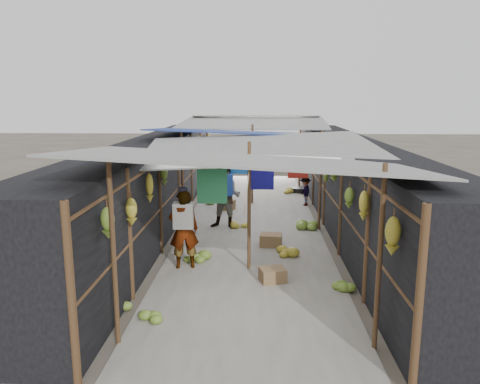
# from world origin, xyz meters

# --- Properties ---
(ground) EXTENTS (80.00, 80.00, 0.00)m
(ground) POSITION_xyz_m (0.00, 0.00, 0.00)
(ground) COLOR #6B6356
(ground) RESTS_ON ground
(aisle_slab) EXTENTS (3.60, 16.00, 0.02)m
(aisle_slab) POSITION_xyz_m (0.00, 6.50, 0.01)
(aisle_slab) COLOR #9E998E
(aisle_slab) RESTS_ON ground
(stall_left) EXTENTS (1.40, 15.00, 2.30)m
(stall_left) POSITION_xyz_m (-2.70, 6.50, 1.15)
(stall_left) COLOR black
(stall_left) RESTS_ON ground
(stall_right) EXTENTS (1.40, 15.00, 2.30)m
(stall_right) POSITION_xyz_m (2.70, 6.50, 1.15)
(stall_right) COLOR black
(stall_right) RESTS_ON ground
(crate_near) EXTENTS (0.55, 0.48, 0.28)m
(crate_near) POSITION_xyz_m (0.46, 2.33, 0.14)
(crate_near) COLOR #93754A
(crate_near) RESTS_ON ground
(crate_mid) EXTENTS (0.54, 0.45, 0.30)m
(crate_mid) POSITION_xyz_m (0.49, 4.51, 0.15)
(crate_mid) COLOR #93754A
(crate_mid) RESTS_ON ground
(crate_back) EXTENTS (0.58, 0.53, 0.31)m
(crate_back) POSITION_xyz_m (-0.80, 8.11, 0.15)
(crate_back) COLOR #93754A
(crate_back) RESTS_ON ground
(black_basin) EXTENTS (0.62, 0.62, 0.19)m
(black_basin) POSITION_xyz_m (1.70, 10.96, 0.09)
(black_basin) COLOR black
(black_basin) RESTS_ON ground
(vendor_elderly) EXTENTS (0.67, 0.52, 1.64)m
(vendor_elderly) POSITION_xyz_m (-1.32, 3.02, 0.82)
(vendor_elderly) COLOR silver
(vendor_elderly) RESTS_ON ground
(shopper_blue) EXTENTS (0.99, 0.85, 1.75)m
(shopper_blue) POSITION_xyz_m (-0.68, 6.02, 0.87)
(shopper_blue) COLOR #2155A5
(shopper_blue) RESTS_ON ground
(vendor_seated) EXTENTS (0.46, 0.67, 0.96)m
(vendor_seated) POSITION_xyz_m (1.70, 8.76, 0.48)
(vendor_seated) COLOR #534D48
(vendor_seated) RESTS_ON ground
(market_canopy) EXTENTS (5.62, 15.20, 2.77)m
(market_canopy) POSITION_xyz_m (0.02, 6.84, 2.40)
(market_canopy) COLOR brown
(market_canopy) RESTS_ON ground
(hanging_bananas) EXTENTS (3.96, 13.53, 0.81)m
(hanging_bananas) POSITION_xyz_m (-0.02, 6.40, 1.67)
(hanging_bananas) COLOR olive
(hanging_bananas) RESTS_ON ground
(floor_bananas) EXTENTS (3.96, 10.44, 0.33)m
(floor_bananas) POSITION_xyz_m (-0.23, 5.28, 0.14)
(floor_bananas) COLOR olive
(floor_bananas) RESTS_ON ground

